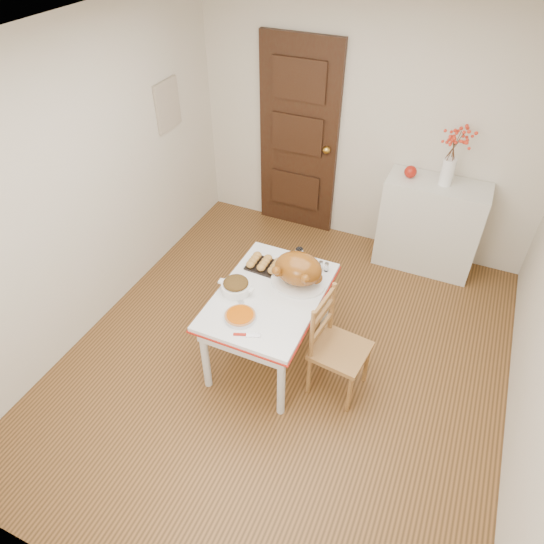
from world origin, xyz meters
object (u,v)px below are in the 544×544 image
at_px(turkey_platter, 298,270).
at_px(pumpkin_pie, 240,316).
at_px(sideboard, 429,226).
at_px(chair_oak, 341,349).
at_px(kitchen_table, 270,325).

relative_size(turkey_platter, pumpkin_pie, 1.87).
relative_size(sideboard, chair_oak, 1.07).
bearing_deg(chair_oak, kitchen_table, 87.97).
relative_size(sideboard, pumpkin_pie, 4.06).
bearing_deg(sideboard, kitchen_table, -118.02).
relative_size(chair_oak, turkey_platter, 2.03).
xyz_separation_m(turkey_platter, pumpkin_pie, (-0.24, -0.52, -0.11)).
xyz_separation_m(kitchen_table, pumpkin_pie, (-0.09, -0.33, 0.37)).
distance_m(sideboard, turkey_platter, 1.80).
distance_m(chair_oak, turkey_platter, 0.67).
bearing_deg(turkey_platter, chair_oak, -46.66).
xyz_separation_m(sideboard, turkey_platter, (-0.79, -1.58, 0.35)).
distance_m(sideboard, pumpkin_pie, 2.35).
bearing_deg(pumpkin_pie, kitchen_table, 75.11).
xyz_separation_m(kitchen_table, chair_oak, (0.63, -0.10, 0.10)).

